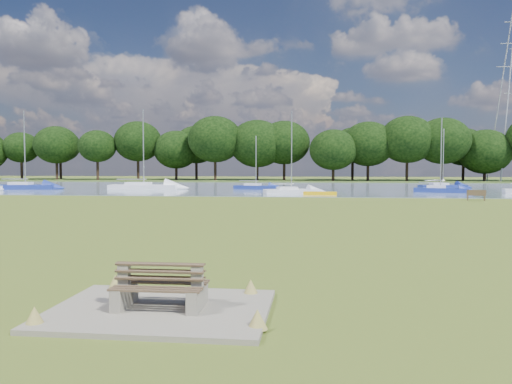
# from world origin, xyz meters

# --- Properties ---
(ground) EXTENTS (220.00, 220.00, 0.00)m
(ground) POSITION_xyz_m (0.00, 0.00, 0.00)
(ground) COLOR olive
(river) EXTENTS (220.00, 40.00, 0.10)m
(river) POSITION_xyz_m (0.00, 42.00, 0.00)
(river) COLOR slate
(river) RESTS_ON ground
(far_bank) EXTENTS (220.00, 20.00, 0.40)m
(far_bank) POSITION_xyz_m (0.00, 72.00, 0.00)
(far_bank) COLOR #4C6626
(far_bank) RESTS_ON ground
(concrete_pad) EXTENTS (4.20, 3.20, 0.10)m
(concrete_pad) POSITION_xyz_m (0.00, -14.00, 0.05)
(concrete_pad) COLOR gray
(concrete_pad) RESTS_ON ground
(bench_pair) EXTENTS (1.76, 1.05, 0.94)m
(bench_pair) POSITION_xyz_m (-0.00, -14.00, 0.48)
(bench_pair) COLOR gray
(bench_pair) RESTS_ON concrete_pad
(riverbank_bench) EXTENTS (1.52, 0.74, 0.90)m
(riverbank_bench) POSITION_xyz_m (16.09, 19.20, 0.45)
(riverbank_bench) COLOR brown
(riverbank_bench) RESTS_ON ground
(kayak) EXTENTS (3.24, 0.98, 0.32)m
(kayak) POSITION_xyz_m (3.48, 25.08, 0.21)
(kayak) COLOR yellow
(kayak) RESTS_ON river
(tree_line) EXTENTS (117.23, 9.30, 11.26)m
(tree_line) POSITION_xyz_m (-12.91, 68.00, 6.73)
(tree_line) COLOR black
(tree_line) RESTS_ON far_bank
(sailboat_0) EXTENTS (8.29, 2.73, 9.56)m
(sailboat_0) POSITION_xyz_m (-17.49, 34.40, 0.55)
(sailboat_0) COLOR white
(sailboat_0) RESTS_ON river
(sailboat_1) EXTENTS (5.62, 2.60, 7.84)m
(sailboat_1) POSITION_xyz_m (16.10, 31.21, 0.50)
(sailboat_1) COLOR navy
(sailboat_1) RESTS_ON river
(sailboat_5) EXTENTS (5.96, 2.90, 7.32)m
(sailboat_5) POSITION_xyz_m (18.45, 39.82, 0.49)
(sailboat_5) COLOR navy
(sailboat_5) RESTS_ON river
(sailboat_6) EXTENTS (5.48, 2.65, 6.36)m
(sailboat_6) POSITION_xyz_m (-4.04, 35.60, 0.47)
(sailboat_6) COLOR navy
(sailboat_6) RESTS_ON river
(sailboat_8) EXTENTS (5.77, 3.34, 8.35)m
(sailboat_8) POSITION_xyz_m (0.55, 27.36, 0.47)
(sailboat_8) COLOR white
(sailboat_8) RESTS_ON river
(sailboat_9) EXTENTS (7.21, 2.86, 9.34)m
(sailboat_9) POSITION_xyz_m (-31.40, 32.43, 0.58)
(sailboat_9) COLOR navy
(sailboat_9) RESTS_ON river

